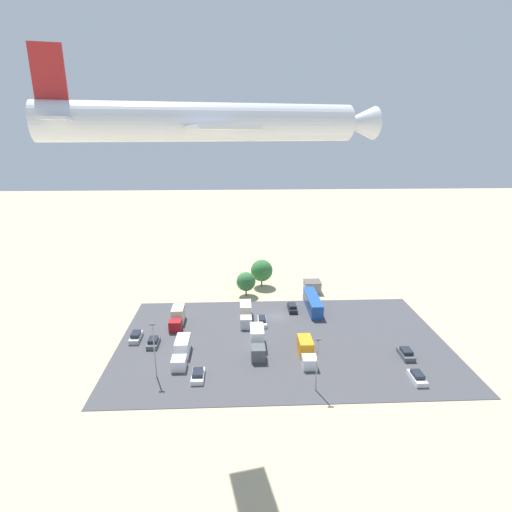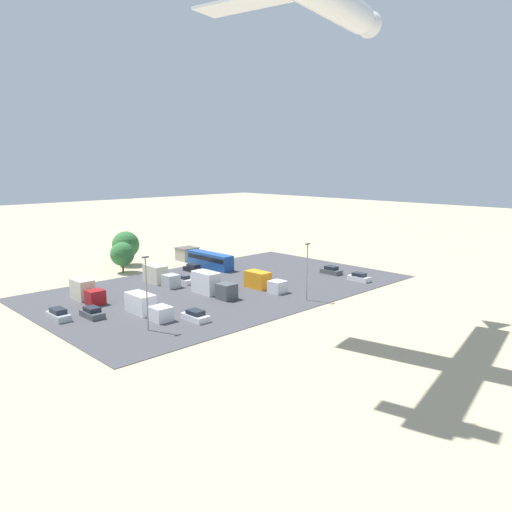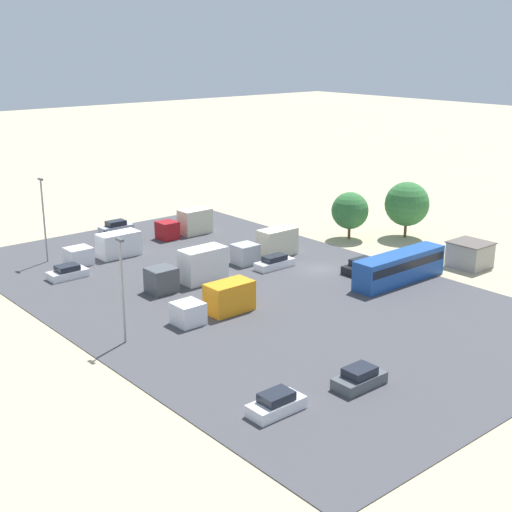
# 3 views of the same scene
# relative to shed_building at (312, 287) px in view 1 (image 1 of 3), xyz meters

# --- Properties ---
(ground_plane) EXTENTS (400.00, 400.00, 0.00)m
(ground_plane) POSITION_rel_shed_building_xyz_m (10.14, 13.50, -1.44)
(ground_plane) COLOR tan
(parking_lot_surface) EXTENTS (62.34, 37.86, 0.08)m
(parking_lot_surface) POSITION_rel_shed_building_xyz_m (10.14, 24.41, -1.40)
(parking_lot_surface) COLOR #424247
(parking_lot_surface) RESTS_ON ground
(shed_building) EXTENTS (4.17, 3.97, 2.87)m
(shed_building) POSITION_rel_shed_building_xyz_m (0.00, 0.00, 0.00)
(shed_building) COLOR #9E998E
(shed_building) RESTS_ON ground
(bus) EXTENTS (2.60, 11.86, 3.08)m
(bus) POSITION_rel_shed_building_xyz_m (1.71, 10.17, 0.30)
(bus) COLOR #1E4C9E
(bus) RESTS_ON ground
(parked_car_0) EXTENTS (1.73, 4.73, 1.42)m
(parked_car_0) POSITION_rel_shed_building_xyz_m (13.60, 16.96, -0.77)
(parked_car_0) COLOR silver
(parked_car_0) RESTS_ON ground
(parked_car_1) EXTENTS (1.87, 4.56, 1.51)m
(parked_car_1) POSITION_rel_shed_building_xyz_m (6.40, 10.73, -0.73)
(parked_car_1) COLOR black
(parked_car_1) RESTS_ON ground
(parked_car_2) EXTENTS (1.99, 4.12, 1.41)m
(parked_car_2) POSITION_rel_shed_building_xyz_m (25.19, 36.02, -0.77)
(parked_car_2) COLOR silver
(parked_car_2) RESTS_ON ground
(parked_car_3) EXTENTS (1.86, 4.09, 1.48)m
(parked_car_3) POSITION_rel_shed_building_xyz_m (-10.31, 38.13, -0.74)
(parked_car_3) COLOR silver
(parked_car_3) RESTS_ON ground
(parked_car_4) EXTENTS (1.99, 4.06, 1.50)m
(parked_car_4) POSITION_rel_shed_building_xyz_m (-11.41, 30.99, -0.74)
(parked_car_4) COLOR #4C5156
(parked_car_4) RESTS_ON ground
(parked_car_5) EXTENTS (1.84, 4.37, 1.55)m
(parked_car_5) POSITION_rel_shed_building_xyz_m (38.40, 22.69, -0.71)
(parked_car_5) COLOR #ADB2B7
(parked_car_5) RESTS_ON ground
(parked_car_6) EXTENTS (1.95, 4.08, 1.45)m
(parked_car_6) POSITION_rel_shed_building_xyz_m (34.63, 24.96, -0.76)
(parked_car_6) COLOR #4C5156
(parked_car_6) RESTS_ON ground
(parked_truck_0) EXTENTS (2.38, 8.45, 3.18)m
(parked_truck_0) POSITION_rel_shed_building_xyz_m (16.99, 14.90, 0.10)
(parked_truck_0) COLOR #ADB2B7
(parked_truck_0) RESTS_ON ground
(parked_truck_1) EXTENTS (2.42, 7.48, 3.19)m
(parked_truck_1) POSITION_rel_shed_building_xyz_m (31.31, 16.26, 0.10)
(parked_truck_1) COLOR maroon
(parked_truck_1) RESTS_ON ground
(parked_truck_2) EXTENTS (2.45, 8.12, 2.83)m
(parked_truck_2) POSITION_rel_shed_building_xyz_m (6.46, 30.25, -0.06)
(parked_truck_2) COLOR silver
(parked_truck_2) RESTS_ON ground
(parked_truck_3) EXTENTS (2.48, 8.93, 3.56)m
(parked_truck_3) POSITION_rel_shed_building_xyz_m (15.08, 27.09, 0.27)
(parked_truck_3) COLOR #4C5156
(parked_truck_3) RESTS_ON ground
(parked_truck_4) EXTENTS (2.41, 8.91, 2.82)m
(parked_truck_4) POSITION_rel_shed_building_xyz_m (28.68, 29.26, -0.07)
(parked_truck_4) COLOR silver
(parked_truck_4) RESTS_ON ground
(tree_near_shed) EXTENTS (4.68, 4.68, 6.02)m
(tree_near_shed) POSITION_rel_shed_building_xyz_m (16.66, 1.55, 2.23)
(tree_near_shed) COLOR brown
(tree_near_shed) RESTS_ON ground
(tree_apron_mid) EXTENTS (5.62, 5.62, 7.19)m
(tree_apron_mid) POSITION_rel_shed_building_xyz_m (12.47, -4.45, 2.93)
(tree_apron_mid) COLOR brown
(tree_apron_mid) RESTS_ON ground
(light_pole_lot_centre) EXTENTS (0.90, 0.28, 9.60)m
(light_pole_lot_centre) POSITION_rel_shed_building_xyz_m (32.08, 35.15, 3.88)
(light_pole_lot_centre) COLOR gray
(light_pole_lot_centre) RESTS_ON ground
(light_pole_lot_edge) EXTENTS (0.90, 0.28, 8.99)m
(light_pole_lot_edge) POSITION_rel_shed_building_xyz_m (6.56, 39.95, 3.57)
(light_pole_lot_edge) COLOR gray
(light_pole_lot_edge) RESTS_ON ground
(airplane) EXTENTS (33.83, 27.92, 8.28)m
(airplane) POSITION_rel_shed_building_xyz_m (20.11, 50.91, 38.06)
(airplane) COLOR silver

